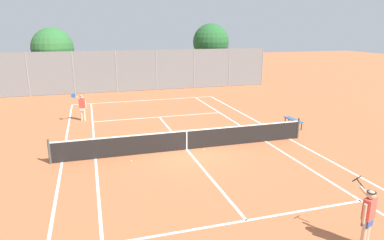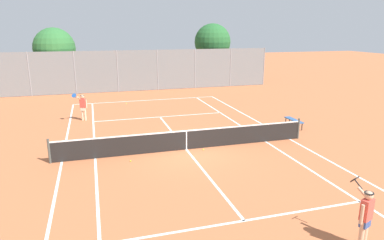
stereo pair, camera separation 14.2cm
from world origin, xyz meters
The scene contains 12 objects.
ground_plane centered at (0.00, 0.00, 0.00)m, with size 120.00×120.00×0.00m, color #BC663D.
court_line_markings centered at (0.00, 0.00, 0.00)m, with size 11.10×23.90×0.01m.
tennis_net centered at (0.00, 0.00, 0.51)m, with size 12.00×0.10×1.07m.
player_near_side centered at (2.36, -8.41, 0.93)m, with size 0.47×0.87×1.77m.
player_far_left centered at (-4.67, 6.87, 0.93)m, with size 0.86×0.68×1.77m.
loose_tennis_ball_0 centered at (-2.69, -0.78, 0.03)m, with size 0.07×0.07×0.07m, color #D1DB33.
loose_tennis_ball_1 centered at (0.73, -0.29, 0.03)m, with size 0.07×0.07×0.07m, color #D1DB33.
loose_tennis_ball_2 centered at (-1.66, 10.97, 0.03)m, with size 0.07×0.07×0.07m, color #D1DB33.
courtside_bench centered at (6.89, 1.88, 0.41)m, with size 0.36×1.50×0.47m.
back_fence centered at (0.00, 16.41, 1.84)m, with size 25.23×0.08×3.67m.
tree_behind_left centered at (-7.03, 18.35, 3.69)m, with size 3.60×3.60×5.61m.
tree_behind_right centered at (8.23, 19.52, 4.06)m, with size 3.73×3.73×6.03m.
Camera 2 is at (-4.00, -14.57, 5.48)m, focal length 32.00 mm.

